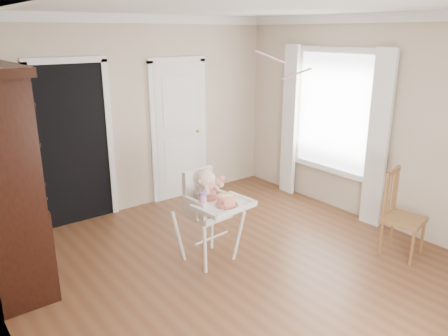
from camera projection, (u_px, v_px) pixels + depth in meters
floor at (250, 275)px, 4.64m from camera, size 5.00×5.00×0.00m
ceiling at (256, 5)px, 3.83m from camera, size 5.00×5.00×0.00m
wall_back at (135, 116)px, 6.12m from camera, size 4.50×0.00×4.50m
wall_left at (0, 208)px, 2.92m from camera, size 0.00×5.00×5.00m
wall_right at (386, 124)px, 5.55m from camera, size 0.00×5.00×5.00m
crown_molding at (255, 12)px, 3.85m from camera, size 4.50×5.00×0.12m
doorway at (74, 142)px, 5.66m from camera, size 1.06×0.05×2.22m
closet_door at (179, 132)px, 6.61m from camera, size 0.96×0.09×2.13m
window_right at (332, 120)px, 6.13m from camera, size 0.13×1.84×2.30m
high_chair at (209, 206)px, 4.76m from camera, size 0.66×0.80×1.06m
baby at (207, 192)px, 4.73m from camera, size 0.32×0.24×0.47m
cake at (226, 201)px, 4.53m from camera, size 0.25×0.25×0.12m
sippy_cup at (203, 199)px, 4.52m from camera, size 0.08×0.08×0.20m
china_cabinet at (2, 181)px, 4.19m from camera, size 0.58×1.30×2.20m
dining_chair at (401, 217)px, 4.95m from camera, size 0.48×0.48×1.00m
streamer at (271, 57)px, 5.31m from camera, size 0.09×0.49×0.15m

